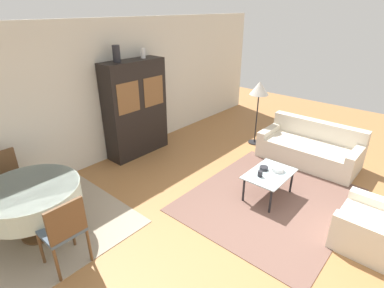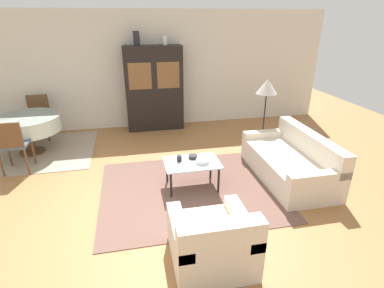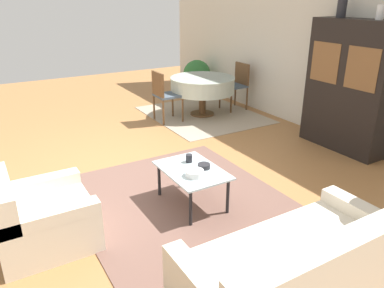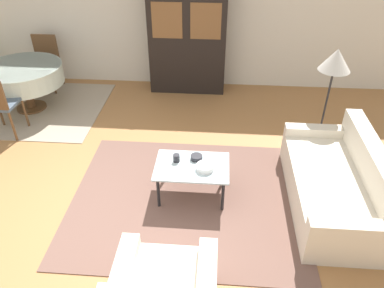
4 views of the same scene
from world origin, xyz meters
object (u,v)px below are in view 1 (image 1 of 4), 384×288
object	(u,v)px
dining_chair_far	(7,178)
cup	(260,174)
armchair	(379,230)
dining_chair_near	(64,229)
floor_lamp	(259,91)
vase_short	(143,53)
dining_table	(31,197)
bowl	(278,169)
vase_tall	(116,54)
couch	(310,149)
bowl_small	(264,168)
coffee_table	(269,176)
display_cabinet	(136,109)

from	to	relation	value
dining_chair_far	cup	bearing A→B (deg)	134.74
armchair	dining_chair_far	size ratio (longest dim) A/B	0.92
dining_chair_near	floor_lamp	distance (m)	4.68
dining_chair_far	vase_short	size ratio (longest dim) A/B	4.88
dining_table	floor_lamp	xyz separation A→B (m)	(4.63, -0.68, 0.62)
bowl	vase_tall	bearing A→B (deg)	104.83
vase_tall	couch	bearing A→B (deg)	-51.65
cup	bowl_small	distance (m)	0.24
coffee_table	dining_chair_near	size ratio (longest dim) A/B	0.91
cup	vase_short	xyz separation A→B (m)	(0.18, 2.85, 1.55)
couch	display_cabinet	distance (m)	3.61
cup	bowl	size ratio (longest dim) A/B	0.47
dining_table	bowl_small	size ratio (longest dim) A/B	8.95
dining_chair_near	bowl_small	bearing A→B (deg)	-18.27
bowl	bowl_small	size ratio (longest dim) A/B	1.43
coffee_table	vase_short	world-z (taller)	vase_short
armchair	vase_tall	size ratio (longest dim) A/B	2.88
bowl	coffee_table	bearing A→B (deg)	159.10
armchair	floor_lamp	xyz separation A→B (m)	(1.86, 2.88, 0.95)
display_cabinet	dining_table	size ratio (longest dim) A/B	1.54
dining_chair_far	vase_tall	xyz separation A→B (m)	(2.25, 0.13, 1.54)
couch	floor_lamp	bearing A→B (deg)	-2.75
dining_chair_far	bowl_small	xyz separation A→B (m)	(2.92, -2.66, -0.09)
coffee_table	display_cabinet	size ratio (longest dim) A/B	0.44
dining_table	bowl	world-z (taller)	dining_table
dining_chair_near	dining_chair_far	bearing A→B (deg)	90.00
coffee_table	floor_lamp	bearing A→B (deg)	35.77
couch	floor_lamp	size ratio (longest dim) A/B	1.30
vase_tall	dining_chair_near	bearing A→B (deg)	-140.97
armchair	bowl_small	world-z (taller)	armchair
coffee_table	cup	world-z (taller)	cup
couch	bowl	xyz separation A→B (m)	(-1.53, -0.04, 0.20)
dining_chair_far	vase_tall	distance (m)	2.72
display_cabinet	vase_tall	size ratio (longest dim) A/B	6.44
display_cabinet	dining_table	xyz separation A→B (m)	(-2.58, -0.97, -0.36)
armchair	dining_chair_far	bearing A→B (deg)	122.12
couch	vase_tall	world-z (taller)	vase_tall
display_cabinet	bowl	distance (m)	3.05
couch	dining_chair_far	world-z (taller)	dining_chair_far
dining_table	vase_short	xyz separation A→B (m)	(2.87, 0.98, 1.43)
vase_tall	vase_short	world-z (taller)	vase_tall
cup	vase_short	bearing A→B (deg)	86.45
floor_lamp	cup	size ratio (longest dim) A/B	15.18
display_cabinet	bowl	size ratio (longest dim) A/B	9.66
coffee_table	dining_chair_far	bearing A→B (deg)	135.94
vase_tall	vase_short	bearing A→B (deg)	0.00
couch	dining_chair_near	xyz separation A→B (m)	(-4.57, 1.11, 0.28)
display_cabinet	floor_lamp	bearing A→B (deg)	-38.86
dining_table	armchair	bearing A→B (deg)	-52.16
display_cabinet	cup	size ratio (longest dim) A/B	20.68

